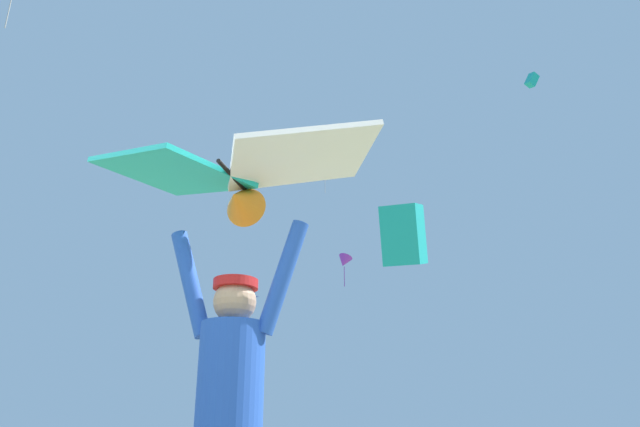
# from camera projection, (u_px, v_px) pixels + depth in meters

# --- Properties ---
(kite_flyer_person) EXTENTS (0.81, 0.35, 1.92)m
(kite_flyer_person) POSITION_uv_depth(u_px,v_px,m) (229.00, 411.00, 3.10)
(kite_flyer_person) COLOR #424751
(kite_flyer_person) RESTS_ON ground
(held_stunt_kite) EXTENTS (1.74, 0.94, 0.40)m
(held_stunt_kite) POSITION_uv_depth(u_px,v_px,m) (237.00, 175.00, 3.50)
(held_stunt_kite) COLOR black
(distant_kite_magenta_far_center) EXTENTS (1.28, 1.10, 1.62)m
(distant_kite_magenta_far_center) POSITION_uv_depth(u_px,v_px,m) (341.00, 149.00, 24.98)
(distant_kite_magenta_far_center) COLOR #DB2393
(distant_kite_blue_low_left) EXTENTS (0.76, 0.76, 0.13)m
(distant_kite_blue_low_left) POSITION_uv_depth(u_px,v_px,m) (247.00, 296.00, 23.91)
(distant_kite_blue_low_left) COLOR blue
(distant_kite_purple_overhead_distant) EXTENTS (1.76, 1.76, 2.85)m
(distant_kite_purple_overhead_distant) POSITION_uv_depth(u_px,v_px,m) (247.00, 378.00, 27.52)
(distant_kite_purple_overhead_distant) COLOR purple
(distant_kite_white_mid_left) EXTENTS (0.90, 0.95, 1.51)m
(distant_kite_white_mid_left) POSITION_uv_depth(u_px,v_px,m) (325.00, 177.00, 41.96)
(distant_kite_white_mid_left) COLOR white
(distant_kite_teal_high_left) EXTENTS (0.77, 1.05, 1.28)m
(distant_kite_teal_high_left) POSITION_uv_depth(u_px,v_px,m) (403.00, 235.00, 11.45)
(distant_kite_teal_high_left) COLOR #19B2AD
(distant_kite_teal_low_right) EXTENTS (0.88, 0.65, 0.91)m
(distant_kite_teal_low_right) POSITION_uv_depth(u_px,v_px,m) (532.00, 80.00, 33.73)
(distant_kite_teal_low_right) COLOR #19B2AD
(distant_kite_purple_high_right) EXTENTS (1.20, 1.16, 2.15)m
(distant_kite_purple_high_right) POSITION_uv_depth(u_px,v_px,m) (344.00, 261.00, 38.91)
(distant_kite_purple_high_right) COLOR purple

